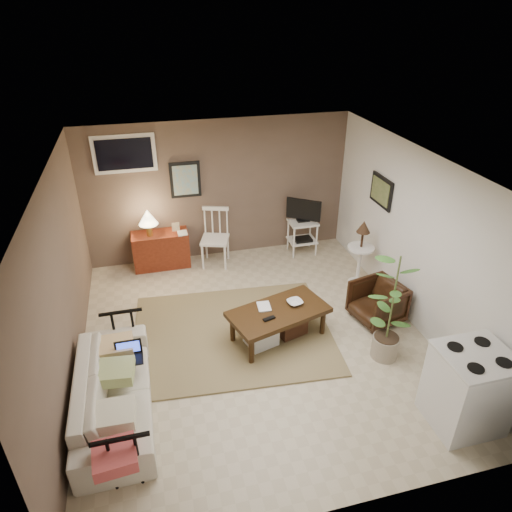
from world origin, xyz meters
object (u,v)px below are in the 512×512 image
object	(u,v)px
potted_plant	(392,305)
red_console	(160,247)
coffee_table	(278,322)
stove	(468,389)
tv_stand	(303,225)
side_table	(361,246)
sofa	(113,385)
spindle_chair	(215,239)
armchair	(377,301)

from	to	relation	value
potted_plant	red_console	bearing A→B (deg)	130.61
coffee_table	stove	distance (m)	2.39
tv_stand	side_table	world-z (taller)	side_table
red_console	stove	bearing A→B (deg)	-55.22
sofa	spindle_chair	size ratio (longest dim) A/B	2.00
tv_stand	armchair	bearing A→B (deg)	-80.53
armchair	potted_plant	size ratio (longest dim) A/B	0.43
tv_stand	stove	bearing A→B (deg)	-84.27
spindle_chair	red_console	bearing A→B (deg)	171.18
sofa	armchair	xyz separation A→B (m)	(3.58, 0.82, -0.06)
sofa	potted_plant	bearing A→B (deg)	-88.68
red_console	stove	size ratio (longest dim) A/B	1.14
sofa	red_console	bearing A→B (deg)	-12.97
side_table	tv_stand	bearing A→B (deg)	113.34
coffee_table	tv_stand	size ratio (longest dim) A/B	1.39
tv_stand	potted_plant	world-z (taller)	potted_plant
spindle_chair	armchair	world-z (taller)	spindle_chair
coffee_table	sofa	distance (m)	2.23
spindle_chair	tv_stand	size ratio (longest dim) A/B	0.96
spindle_chair	potted_plant	size ratio (longest dim) A/B	0.66
sofa	stove	xyz separation A→B (m)	(3.63, -1.07, 0.08)
armchair	potted_plant	world-z (taller)	potted_plant
red_console	stove	world-z (taller)	red_console
spindle_chair	stove	bearing A→B (deg)	-63.88
red_console	side_table	xyz separation A→B (m)	(3.02, -1.36, 0.32)
sofa	red_console	distance (m)	3.20
sofa	tv_stand	distance (m)	4.38
coffee_table	stove	bearing A→B (deg)	-50.04
sofa	stove	size ratio (longest dim) A/B	2.09
stove	red_console	bearing A→B (deg)	124.78
coffee_table	side_table	xyz separation A→B (m)	(1.65, 1.00, 0.41)
spindle_chair	tv_stand	bearing A→B (deg)	-0.15
sofa	armchair	world-z (taller)	sofa
stove	coffee_table	bearing A→B (deg)	129.96
side_table	armchair	bearing A→B (deg)	-99.78
sofa	side_table	world-z (taller)	side_table
coffee_table	red_console	world-z (taller)	red_console
coffee_table	stove	world-z (taller)	stove
spindle_chair	potted_plant	xyz separation A→B (m)	(1.68, -2.90, 0.33)
spindle_chair	side_table	xyz separation A→B (m)	(2.10, -1.21, 0.22)
side_table	potted_plant	bearing A→B (deg)	-103.94
armchair	sofa	bearing A→B (deg)	-90.16
coffee_table	armchair	bearing A→B (deg)	2.26
tv_stand	stove	distance (m)	4.06
coffee_table	armchair	size ratio (longest dim) A/B	2.22
red_console	coffee_table	bearing A→B (deg)	-59.75
tv_stand	potted_plant	size ratio (longest dim) A/B	0.69
stove	side_table	bearing A→B (deg)	87.65
tv_stand	spindle_chair	bearing A→B (deg)	179.85
potted_plant	spindle_chair	bearing A→B (deg)	120.14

